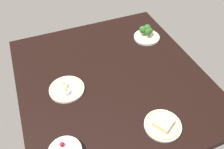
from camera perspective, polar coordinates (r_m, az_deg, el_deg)
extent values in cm
cube|color=black|center=(135.00, 0.00, -1.19)|extent=(113.24, 104.48, 4.00)
sphere|color=maroon|center=(105.62, -12.20, -16.41)|extent=(2.12, 2.12, 2.12)
cylinder|color=white|center=(162.79, 8.50, 9.03)|extent=(17.40, 17.40, 1.58)
torus|color=gold|center=(162.33, 8.53, 9.25)|extent=(15.82, 15.82, 0.50)
cylinder|color=#9EBC72|center=(162.76, 7.47, 10.00)|extent=(1.73, 1.73, 2.34)
sphere|color=#2D6023|center=(161.05, 7.57, 10.87)|extent=(4.96, 4.96, 4.96)
cylinder|color=#9EBC72|center=(164.43, 8.53, 10.29)|extent=(1.80, 1.80, 2.40)
sphere|color=#2D6023|center=(162.67, 8.64, 11.19)|extent=(5.15, 5.15, 5.15)
cylinder|color=#9EBC72|center=(162.95, 9.25, 9.83)|extent=(1.29, 1.29, 2.38)
sphere|color=#2D6023|center=(161.49, 9.36, 10.57)|extent=(3.69, 3.69, 3.69)
cylinder|color=#9EBC72|center=(161.01, 8.67, 9.47)|extent=(1.48, 1.48, 2.63)
sphere|color=#2D6023|center=(159.35, 8.78, 10.32)|extent=(4.23, 4.23, 4.23)
cylinder|color=white|center=(115.45, 12.35, -12.09)|extent=(17.80, 17.80, 1.16)
torus|color=gold|center=(114.97, 12.39, -11.93)|extent=(16.17, 16.17, 0.50)
cube|color=beige|center=(114.47, 12.44, -11.77)|extent=(10.83, 10.91, 1.20)
cube|color=#E5B24C|center=(113.65, 12.52, -11.49)|extent=(10.83, 10.91, 0.80)
cube|color=beige|center=(112.83, 12.60, -11.21)|extent=(10.83, 10.91, 1.20)
cylinder|color=white|center=(128.45, -10.98, -3.69)|extent=(19.09, 19.09, 1.34)
torus|color=gold|center=(127.95, -11.02, -3.50)|extent=(17.30, 17.30, 0.50)
ellipsoid|color=white|center=(125.22, -11.19, -4.07)|extent=(4.54, 4.54, 2.50)
sphere|color=yellow|center=(124.39, -11.26, -3.73)|extent=(1.81, 1.81, 1.81)
ellipsoid|color=white|center=(128.55, -11.70, -2.54)|extent=(4.37, 4.37, 2.40)
sphere|color=yellow|center=(127.76, -11.77, -2.21)|extent=(1.75, 1.75, 1.75)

